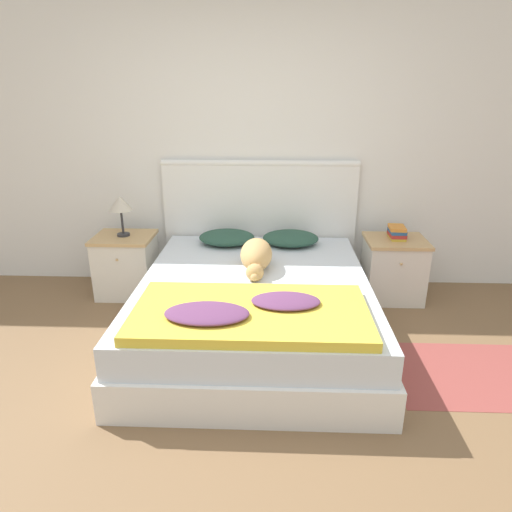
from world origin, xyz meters
TOP-DOWN VIEW (x-y plane):
  - ground_plane at (0.00, 0.00)m, footprint 16.00×16.00m
  - wall_back at (0.00, 2.13)m, footprint 9.00×0.06m
  - bed at (0.09, 1.01)m, footprint 1.70×2.05m
  - headboard at (0.09, 2.06)m, footprint 1.78×0.06m
  - nightstand_left at (-1.10, 1.74)m, footprint 0.52×0.46m
  - nightstand_right at (1.29, 1.74)m, footprint 0.52×0.46m
  - pillow_left at (-0.19, 1.79)m, footprint 0.49×0.39m
  - pillow_right at (0.37, 1.79)m, footprint 0.49×0.39m
  - quilt at (0.08, 0.40)m, footprint 1.42×0.75m
  - dog at (0.09, 1.21)m, footprint 0.24×0.64m
  - book_stack at (1.29, 1.77)m, footprint 0.14×0.20m
  - table_lamp at (-1.10, 1.75)m, footprint 0.20×0.20m
  - rug at (1.53, 0.57)m, footprint 1.01×0.76m

SIDE VIEW (x-z plane):
  - ground_plane at x=0.00m, z-range 0.00..0.00m
  - rug at x=1.53m, z-range 0.00..0.00m
  - bed at x=0.09m, z-range 0.00..0.47m
  - nightstand_left at x=-1.10m, z-range 0.00..0.55m
  - nightstand_right at x=1.29m, z-range 0.00..0.55m
  - quilt at x=0.08m, z-range 0.46..0.57m
  - pillow_left at x=-0.19m, z-range 0.48..0.59m
  - pillow_right at x=0.37m, z-range 0.48..0.59m
  - dog at x=0.09m, z-range 0.47..0.69m
  - book_stack at x=1.29m, z-range 0.55..0.66m
  - headboard at x=0.09m, z-range 0.02..1.20m
  - table_lamp at x=-1.10m, z-range 0.65..1.01m
  - wall_back at x=0.00m, z-range 0.00..2.55m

